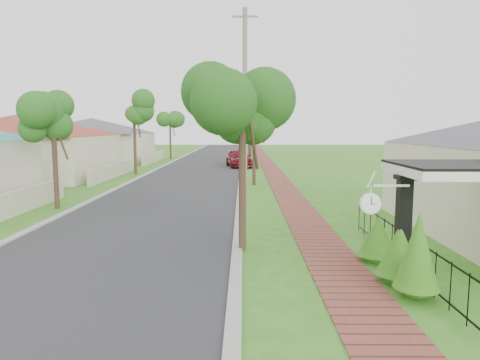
% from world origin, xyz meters
% --- Properties ---
extents(ground, '(160.00, 160.00, 0.00)m').
position_xyz_m(ground, '(0.00, 0.00, 0.00)').
color(ground, '#35721B').
rests_on(ground, ground).
extents(road, '(7.00, 120.00, 0.02)m').
position_xyz_m(road, '(-3.00, 20.00, 0.00)').
color(road, '#28282B').
rests_on(road, ground).
extents(kerb_right, '(0.30, 120.00, 0.10)m').
position_xyz_m(kerb_right, '(0.65, 20.00, 0.00)').
color(kerb_right, '#9E9E99').
rests_on(kerb_right, ground).
extents(kerb_left, '(0.30, 120.00, 0.10)m').
position_xyz_m(kerb_left, '(-6.65, 20.00, 0.00)').
color(kerb_left, '#9E9E99').
rests_on(kerb_left, ground).
extents(sidewalk, '(1.50, 120.00, 0.03)m').
position_xyz_m(sidewalk, '(3.25, 20.00, 0.00)').
color(sidewalk, brown).
rests_on(sidewalk, ground).
extents(porch_post, '(0.48, 0.48, 2.52)m').
position_xyz_m(porch_post, '(4.55, -1.00, 1.12)').
color(porch_post, black).
rests_on(porch_post, ground).
extents(picket_fence, '(0.03, 8.02, 1.00)m').
position_xyz_m(picket_fence, '(4.90, -0.00, 0.53)').
color(picket_fence, black).
rests_on(picket_fence, ground).
extents(street_trees, '(10.70, 37.65, 5.89)m').
position_xyz_m(street_trees, '(-2.87, 26.84, 4.54)').
color(street_trees, '#382619').
rests_on(street_trees, ground).
extents(hedge_row, '(0.93, 3.49, 2.00)m').
position_xyz_m(hedge_row, '(4.45, -0.92, 0.71)').
color(hedge_row, '#2E6B15').
rests_on(hedge_row, ground).
extents(far_house_red, '(15.56, 15.56, 4.60)m').
position_xyz_m(far_house_red, '(-14.97, 20.00, 2.34)').
color(far_house_red, beige).
rests_on(far_house_red, ground).
extents(far_house_grey, '(15.56, 15.56, 4.60)m').
position_xyz_m(far_house_grey, '(-14.97, 34.00, 2.34)').
color(far_house_grey, beige).
rests_on(far_house_grey, ground).
extents(parked_car_red, '(2.78, 5.12, 1.65)m').
position_xyz_m(parked_car_red, '(0.40, 28.41, 0.83)').
color(parked_car_red, maroon).
rests_on(parked_car_red, ground).
extents(parked_car_white, '(1.73, 4.01, 1.29)m').
position_xyz_m(parked_car_white, '(0.10, 32.08, 0.64)').
color(parked_car_white, white).
rests_on(parked_car_white, ground).
extents(near_tree, '(2.03, 2.03, 5.22)m').
position_xyz_m(near_tree, '(0.80, 1.50, 4.15)').
color(near_tree, '#382619').
rests_on(near_tree, ground).
extents(utility_pole, '(1.20, 0.24, 9.16)m').
position_xyz_m(utility_pole, '(0.90, 10.00, 4.64)').
color(utility_pole, gray).
rests_on(utility_pole, ground).
extents(station_clock, '(1.08, 0.13, 0.66)m').
position_xyz_m(station_clock, '(3.68, -1.40, 1.95)').
color(station_clock, white).
rests_on(station_clock, ground).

